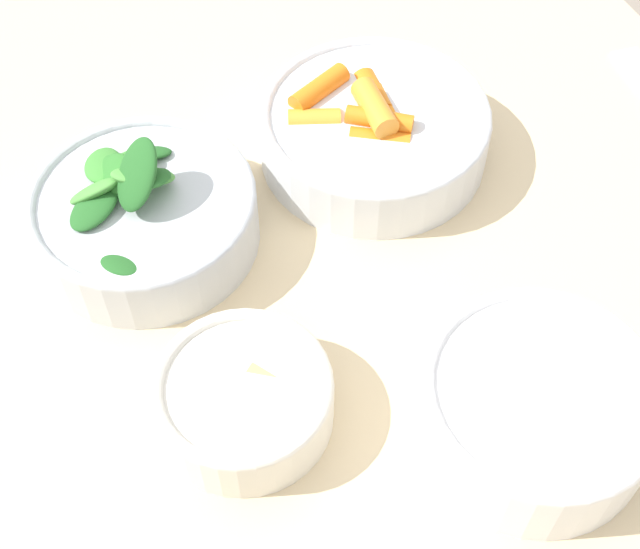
{
  "coord_description": "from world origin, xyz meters",
  "views": [
    {
      "loc": [
        0.37,
        -0.18,
        1.3
      ],
      "look_at": [
        -0.0,
        -0.03,
        0.76
      ],
      "focal_mm": 50.0,
      "sensor_mm": 36.0,
      "label": 1
    }
  ],
  "objects_px": {
    "bowl_beans_hotdog": "(536,409)",
    "bowl_cookies": "(244,398)",
    "bowl_greens": "(143,213)",
    "bowl_carrots": "(373,130)"
  },
  "relations": [
    {
      "from": "bowl_cookies",
      "to": "bowl_beans_hotdog",
      "type": "bearing_deg",
      "value": 64.36
    },
    {
      "from": "bowl_carrots",
      "to": "bowl_cookies",
      "type": "relative_size",
      "value": 1.58
    },
    {
      "from": "bowl_greens",
      "to": "bowl_cookies",
      "type": "xyz_separation_m",
      "value": [
        0.18,
        0.02,
        -0.01
      ]
    },
    {
      "from": "bowl_cookies",
      "to": "bowl_carrots",
      "type": "bearing_deg",
      "value": 136.7
    },
    {
      "from": "bowl_carrots",
      "to": "bowl_cookies",
      "type": "distance_m",
      "value": 0.28
    },
    {
      "from": "bowl_beans_hotdog",
      "to": "bowl_cookies",
      "type": "distance_m",
      "value": 0.2
    },
    {
      "from": "bowl_greens",
      "to": "bowl_cookies",
      "type": "height_order",
      "value": "bowl_greens"
    },
    {
      "from": "bowl_carrots",
      "to": "bowl_cookies",
      "type": "height_order",
      "value": "bowl_carrots"
    },
    {
      "from": "bowl_greens",
      "to": "bowl_beans_hotdog",
      "type": "xyz_separation_m",
      "value": [
        0.27,
        0.2,
        -0.0
      ]
    },
    {
      "from": "bowl_carrots",
      "to": "bowl_beans_hotdog",
      "type": "xyz_separation_m",
      "value": [
        0.29,
        -0.01,
        0.0
      ]
    }
  ]
}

